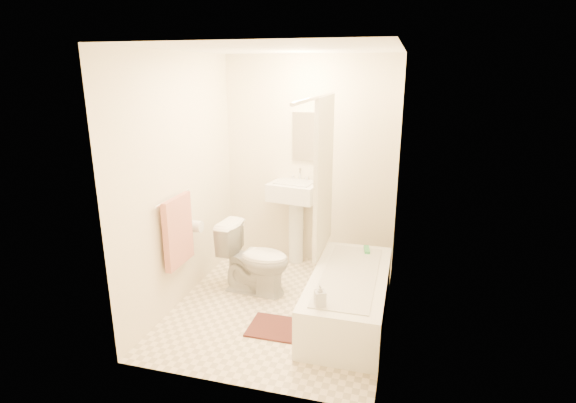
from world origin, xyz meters
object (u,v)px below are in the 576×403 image
(toilet, at_px, (255,259))
(soap_bottle, at_px, (320,295))
(sink, at_px, (295,220))
(bathtub, at_px, (349,297))
(bath_mat, at_px, (279,328))

(toilet, xyz_separation_m, soap_bottle, (0.86, -0.89, 0.17))
(toilet, bearing_deg, sink, -10.23)
(toilet, xyz_separation_m, bathtub, (1.01, -0.28, -0.14))
(bathtub, distance_m, soap_bottle, 0.71)
(bathtub, height_order, bath_mat, bathtub)
(sink, relative_size, bathtub, 0.70)
(sink, xyz_separation_m, soap_bottle, (0.64, -1.72, -0.01))
(soap_bottle, bearing_deg, bathtub, 76.13)
(bath_mat, xyz_separation_m, soap_bottle, (0.42, -0.26, 0.52))
(bathtub, distance_m, bath_mat, 0.70)
(sink, bearing_deg, bathtub, -45.37)
(sink, height_order, bath_mat, sink)
(bathtub, bearing_deg, toilet, 164.72)
(bathtub, relative_size, bath_mat, 2.90)
(sink, xyz_separation_m, bathtub, (0.80, -1.10, -0.32))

